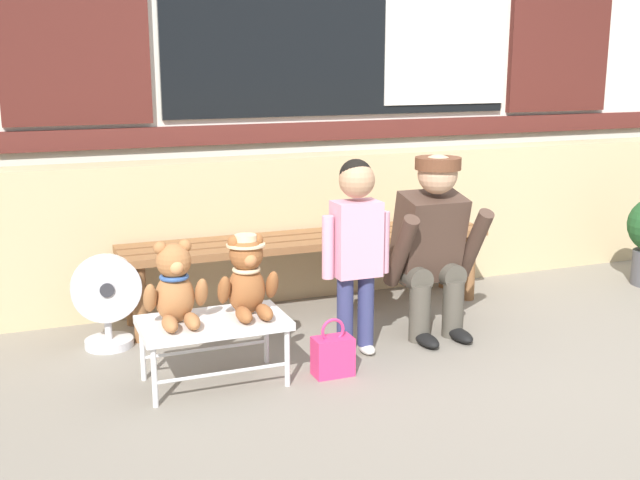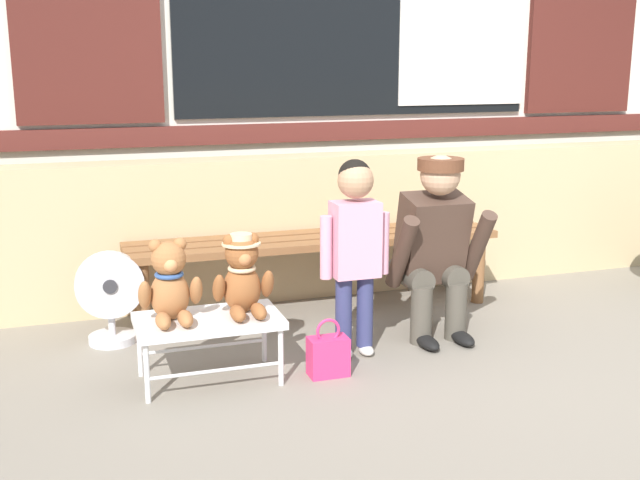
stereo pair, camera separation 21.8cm
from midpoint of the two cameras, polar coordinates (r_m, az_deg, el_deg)
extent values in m
plane|color=gray|center=(3.83, 14.27, -8.97)|extent=(60.00, 60.00, 0.00)
cube|color=tan|center=(4.92, 5.69, 1.43)|extent=(8.00, 0.25, 0.85)
cube|color=#56231E|center=(5.21, 4.01, 7.96)|extent=(7.51, 0.04, 0.12)
cube|color=black|center=(5.20, 4.13, 16.77)|extent=(2.40, 0.03, 1.40)
cube|color=silver|center=(5.51, 11.61, 16.34)|extent=(0.92, 0.02, 1.29)
cube|color=#4C1E19|center=(6.03, 19.68, 15.56)|extent=(0.84, 0.05, 1.43)
cube|color=brown|center=(4.26, 1.66, -0.41)|extent=(2.10, 0.11, 0.04)
cube|color=brown|center=(4.39, 1.03, 0.00)|extent=(2.10, 0.11, 0.04)
cube|color=brown|center=(4.52, 0.43, 0.39)|extent=(2.10, 0.11, 0.04)
cylinder|color=brown|center=(4.10, -11.26, -4.37)|extent=(0.07, 0.07, 0.40)
cylinder|color=brown|center=(4.37, -11.72, -3.31)|extent=(0.07, 0.07, 0.40)
cylinder|color=brown|center=(4.72, 12.78, -2.13)|extent=(0.07, 0.07, 0.40)
cylinder|color=brown|center=(4.96, 11.13, -1.33)|extent=(0.07, 0.07, 0.40)
cube|color=silver|center=(3.49, -6.37, -5.89)|extent=(0.64, 0.36, 0.04)
cylinder|color=silver|center=(3.37, -10.67, -9.53)|extent=(0.02, 0.02, 0.26)
cylinder|color=silver|center=(3.64, -11.32, -7.77)|extent=(0.02, 0.02, 0.26)
cylinder|color=silver|center=(3.48, -1.06, -8.54)|extent=(0.02, 0.02, 0.26)
cylinder|color=silver|center=(3.75, -2.43, -6.92)|extent=(0.02, 0.02, 0.26)
cylinder|color=silver|center=(3.42, -5.77, -9.48)|extent=(0.58, 0.02, 0.02)
cylinder|color=silver|center=(3.69, -6.79, -7.76)|extent=(0.58, 0.02, 0.02)
ellipsoid|color=#A86B3D|center=(3.45, -9.10, -4.00)|extent=(0.17, 0.14, 0.22)
sphere|color=#A86B3D|center=(3.39, -9.18, -1.37)|extent=(0.15, 0.15, 0.15)
sphere|color=#E1955B|center=(3.34, -9.02, -1.79)|extent=(0.06, 0.06, 0.06)
sphere|color=#A86B3D|center=(3.38, -10.12, -0.43)|extent=(0.06, 0.06, 0.06)
ellipsoid|color=#A86B3D|center=(3.40, -10.87, -3.97)|extent=(0.06, 0.11, 0.16)
ellipsoid|color=#A86B3D|center=(3.36, -9.53, -5.85)|extent=(0.06, 0.15, 0.06)
sphere|color=#A86B3D|center=(3.40, -8.37, -0.31)|extent=(0.06, 0.06, 0.06)
ellipsoid|color=#A86B3D|center=(3.43, -7.22, -3.67)|extent=(0.06, 0.11, 0.16)
ellipsoid|color=#A86B3D|center=(3.37, -7.95, -5.71)|extent=(0.06, 0.15, 0.06)
torus|color=#335699|center=(3.42, -9.15, -2.50)|extent=(0.13, 0.13, 0.02)
ellipsoid|color=#93562D|center=(3.51, -3.93, -3.56)|extent=(0.17, 0.14, 0.22)
sphere|color=#93562D|center=(3.45, -3.94, -0.97)|extent=(0.15, 0.15, 0.15)
sphere|color=#C87B48|center=(3.41, -3.71, -1.37)|extent=(0.06, 0.06, 0.06)
sphere|color=#93562D|center=(3.44, -4.84, -0.05)|extent=(0.06, 0.06, 0.06)
ellipsoid|color=#93562D|center=(3.45, -5.59, -3.54)|extent=(0.06, 0.11, 0.16)
ellipsoid|color=#93562D|center=(3.41, -4.19, -5.36)|extent=(0.06, 0.15, 0.06)
sphere|color=#93562D|center=(3.46, -3.15, 0.08)|extent=(0.06, 0.06, 0.06)
ellipsoid|color=#93562D|center=(3.50, -2.07, -3.23)|extent=(0.06, 0.11, 0.16)
ellipsoid|color=#93562D|center=(3.44, -2.68, -5.22)|extent=(0.06, 0.15, 0.06)
torus|color=beige|center=(3.48, -3.94, -2.09)|extent=(0.13, 0.13, 0.02)
cylinder|color=beige|center=(3.45, -3.97, -0.28)|extent=(0.17, 0.17, 0.01)
cylinder|color=beige|center=(3.44, -3.97, 0.08)|extent=(0.10, 0.10, 0.04)
cylinder|color=navy|center=(3.78, 3.38, -5.32)|extent=(0.08, 0.08, 0.36)
ellipsoid|color=silver|center=(3.83, 3.45, -8.18)|extent=(0.07, 0.12, 0.05)
cylinder|color=navy|center=(3.82, 4.92, -5.15)|extent=(0.08, 0.08, 0.36)
ellipsoid|color=silver|center=(3.87, 4.98, -7.98)|extent=(0.07, 0.12, 0.05)
cube|color=pink|center=(3.71, 4.25, 0.06)|extent=(0.22, 0.15, 0.36)
cylinder|color=pink|center=(3.66, 2.14, -0.56)|extent=(0.06, 0.06, 0.30)
cylinder|color=pink|center=(3.77, 6.28, -0.23)|extent=(0.06, 0.06, 0.30)
sphere|color=tan|center=(3.65, 4.32, 4.34)|extent=(0.17, 0.17, 0.17)
sphere|color=black|center=(3.66, 4.25, 4.68)|extent=(0.16, 0.16, 0.16)
cylinder|color=#4C473D|center=(4.02, 8.94, -5.40)|extent=(0.11, 0.11, 0.30)
cylinder|color=#4C473D|center=(4.09, 8.13, -2.56)|extent=(0.13, 0.32, 0.13)
ellipsoid|color=black|center=(3.99, 9.40, -7.38)|extent=(0.09, 0.20, 0.06)
cylinder|color=#4C473D|center=(4.11, 11.43, -5.08)|extent=(0.11, 0.11, 0.30)
cylinder|color=#4C473D|center=(4.18, 10.59, -2.31)|extent=(0.13, 0.32, 0.13)
ellipsoid|color=black|center=(4.08, 11.91, -7.01)|extent=(0.09, 0.20, 0.06)
cube|color=#473328|center=(4.06, 9.67, 0.18)|extent=(0.32, 0.30, 0.47)
cylinder|color=#473328|center=(3.89, 7.59, -0.92)|extent=(0.08, 0.28, 0.40)
cylinder|color=#473328|center=(4.08, 12.91, -0.46)|extent=(0.08, 0.28, 0.40)
sphere|color=tan|center=(3.94, 10.33, 4.65)|extent=(0.20, 0.20, 0.20)
cylinder|color=brown|center=(3.93, 10.36, 5.44)|extent=(0.23, 0.23, 0.06)
cube|color=brown|center=(4.26, 11.30, -1.22)|extent=(0.10, 0.22, 0.16)
cube|color=#E53370|center=(3.60, 2.35, -8.49)|extent=(0.18, 0.11, 0.18)
torus|color=#E53370|center=(3.56, 2.37, -6.62)|extent=(0.11, 0.01, 0.11)
cylinder|color=silver|center=(4.13, -13.39, -6.99)|extent=(0.24, 0.24, 0.04)
cylinder|color=silver|center=(4.11, -13.45, -6.08)|extent=(0.04, 0.04, 0.10)
cylinder|color=silver|center=(4.02, -13.59, -3.20)|extent=(0.34, 0.06, 0.34)
cylinder|color=#333338|center=(4.02, -13.59, -3.20)|extent=(0.07, 0.08, 0.07)
camera|label=1|loc=(0.11, -88.36, 0.38)|focal=43.95mm
camera|label=2|loc=(0.11, 91.64, -0.38)|focal=43.95mm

